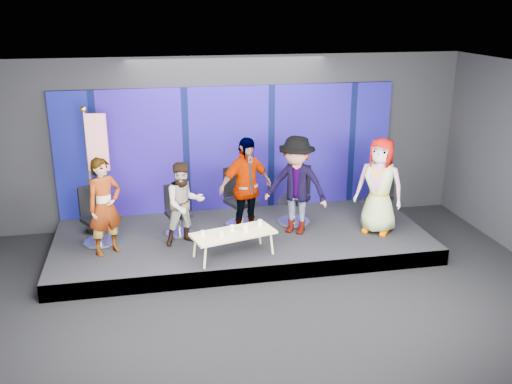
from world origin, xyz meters
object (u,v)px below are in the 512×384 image
at_px(mug_c, 232,228).
at_px(mug_e, 260,223).
at_px(panelist_b, 184,204).
at_px(chair_d, 295,204).
at_px(coffee_table, 233,234).
at_px(chair_c, 240,207).
at_px(mug_a, 203,233).
at_px(chair_a, 97,225).
at_px(panelist_a, 105,207).
at_px(flag_stand, 95,168).
at_px(panelist_c, 246,188).
at_px(mug_d, 246,228).
at_px(chair_b, 178,218).
at_px(chair_e, 378,205).
at_px(panelist_e, 379,186).
at_px(panelist_d, 296,185).
at_px(mug_b, 222,234).

height_order(mug_c, mug_e, mug_e).
relative_size(panelist_b, mug_e, 15.13).
height_order(chair_d, coffee_table, chair_d).
bearing_deg(chair_c, mug_a, -144.14).
bearing_deg(chair_a, panelist_a, -98.44).
distance_m(mug_a, flag_stand, 2.54).
height_order(chair_c, panelist_c, panelist_c).
bearing_deg(mug_d, panelist_a, 166.94).
distance_m(panelist_a, mug_a, 1.76).
distance_m(mug_d, mug_e, 0.36).
height_order(panelist_b, chair_d, panelist_b).
bearing_deg(chair_b, chair_e, -17.51).
relative_size(coffee_table, mug_d, 14.53).
height_order(panelist_e, coffee_table, panelist_e).
bearing_deg(mug_c, chair_d, 40.50).
bearing_deg(panelist_b, chair_e, -10.30).
xyz_separation_m(panelist_d, mug_b, (-1.56, -0.98, -0.46)).
bearing_deg(flag_stand, panelist_d, 0.14).
height_order(panelist_d, coffee_table, panelist_d).
bearing_deg(chair_a, panelist_b, -43.00).
xyz_separation_m(panelist_c, chair_e, (2.70, 0.13, -0.57)).
relative_size(panelist_e, mug_b, 20.22).
height_order(chair_b, chair_e, chair_e).
height_order(panelist_b, mug_a, panelist_b).
height_order(chair_b, mug_c, chair_b).
bearing_deg(coffee_table, mug_d, 3.69).
xyz_separation_m(panelist_b, mug_e, (1.28, -0.49, -0.28)).
xyz_separation_m(chair_d, coffee_table, (-1.45, -1.32, 0.02)).
xyz_separation_m(mug_a, mug_b, (0.31, -0.10, 0.00)).
xyz_separation_m(panelist_b, coffee_table, (0.77, -0.71, -0.36)).
distance_m(chair_a, panelist_c, 2.79).
bearing_deg(mug_c, panelist_d, 29.38).
xyz_separation_m(mug_a, flag_stand, (-1.80, 1.61, 0.81)).
xyz_separation_m(chair_a, panelist_e, (5.21, -0.49, 0.57)).
bearing_deg(panelist_b, flag_stand, 136.62).
relative_size(chair_b, mug_d, 8.98).
height_order(mug_d, flag_stand, flag_stand).
bearing_deg(chair_a, chair_b, -24.90).
xyz_separation_m(mug_b, flag_stand, (-2.10, 1.71, 0.80)).
height_order(chair_a, chair_c, chair_c).
distance_m(panelist_b, mug_c, 1.03).
distance_m(chair_e, mug_c, 3.22).
distance_m(mug_a, mug_e, 1.08).
height_order(panelist_b, mug_b, panelist_b).
bearing_deg(mug_d, panelist_c, 79.60).
bearing_deg(panelist_d, mug_b, -114.07).
bearing_deg(chair_d, panelist_b, -130.76).
xyz_separation_m(chair_d, mug_c, (-1.46, -1.25, 0.11)).
distance_m(panelist_c, flag_stand, 2.81).
relative_size(panelist_a, flag_stand, 0.71).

